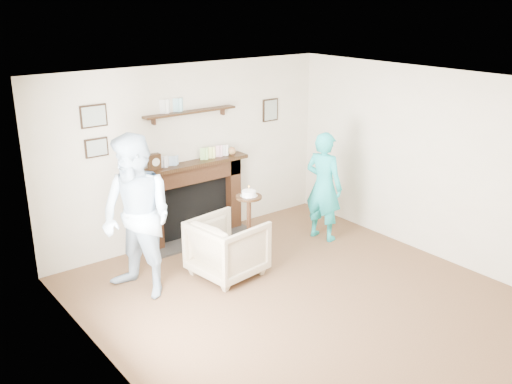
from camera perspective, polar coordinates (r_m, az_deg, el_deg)
ground at (r=6.70m, az=5.12°, el=-11.01°), size 5.00×5.00×0.00m
room_shell at (r=6.56m, az=1.43°, el=3.77°), size 4.54×5.02×2.52m
armchair at (r=7.33m, az=-2.82°, el=-8.18°), size 0.91×0.89×0.74m
man at (r=7.03m, az=-11.29°, el=-9.82°), size 0.99×1.12×1.92m
woman at (r=8.42m, az=6.58°, el=-4.54°), size 0.50×0.65×1.58m
pedestal_table at (r=7.35m, az=-0.71°, el=-2.43°), size 0.34×0.34×1.07m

